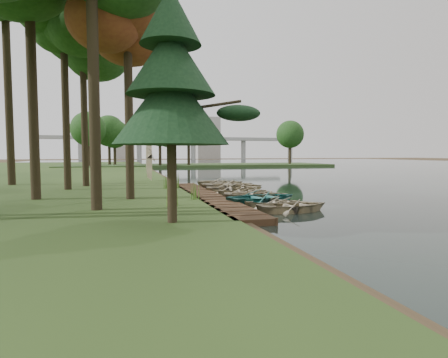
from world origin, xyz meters
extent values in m
plane|color=#3D2F1D|center=(0.00, 0.00, 0.00)|extent=(300.00, 300.00, 0.00)
cube|color=black|center=(30.00, 20.00, 0.03)|extent=(130.00, 200.00, 0.05)
cube|color=#382515|center=(-1.60, 0.00, 0.15)|extent=(1.60, 16.00, 0.30)
cube|color=#2E461F|center=(8.00, 50.00, 0.23)|extent=(50.00, 14.00, 0.45)
cylinder|color=black|center=(-15.33, 50.00, 2.85)|extent=(0.50, 0.50, 4.80)
sphere|color=#1E4417|center=(-15.33, 50.00, 6.45)|extent=(5.60, 5.60, 5.60)
cylinder|color=black|center=(-8.67, 50.00, 2.85)|extent=(0.50, 0.50, 4.80)
sphere|color=#1E4417|center=(-8.67, 50.00, 6.45)|extent=(5.60, 5.60, 5.60)
cylinder|color=black|center=(-2.00, 50.00, 2.85)|extent=(0.50, 0.50, 4.80)
sphere|color=#1E4417|center=(-2.00, 50.00, 6.45)|extent=(5.60, 5.60, 5.60)
cylinder|color=black|center=(4.67, 50.00, 2.85)|extent=(0.50, 0.50, 4.80)
sphere|color=#1E4417|center=(4.67, 50.00, 6.45)|extent=(5.60, 5.60, 5.60)
cylinder|color=black|center=(11.33, 50.00, 2.85)|extent=(0.50, 0.50, 4.80)
sphere|color=#1E4417|center=(11.33, 50.00, 6.45)|extent=(5.60, 5.60, 5.60)
cylinder|color=black|center=(18.00, 50.00, 2.85)|extent=(0.50, 0.50, 4.80)
sphere|color=#1E4417|center=(18.00, 50.00, 6.45)|extent=(5.60, 5.60, 5.60)
cylinder|color=black|center=(24.67, 50.00, 2.85)|extent=(0.50, 0.50, 4.80)
sphere|color=#1E4417|center=(24.67, 50.00, 6.45)|extent=(5.60, 5.60, 5.60)
cube|color=#A5A5A0|center=(10.00, 120.00, 8.00)|extent=(90.00, 4.00, 1.20)
cylinder|color=#A5A5A0|center=(-20.00, 120.00, 4.00)|extent=(1.80, 1.80, 8.00)
cylinder|color=#A5A5A0|center=(0.00, 120.00, 4.00)|extent=(1.80, 1.80, 8.00)
cylinder|color=#A5A5A0|center=(20.00, 120.00, 4.00)|extent=(1.80, 1.80, 8.00)
cylinder|color=#A5A5A0|center=(40.00, 120.00, 4.00)|extent=(1.80, 1.80, 8.00)
cylinder|color=#A5A5A0|center=(60.00, 120.00, 4.00)|extent=(1.80, 1.80, 8.00)
cube|color=#A5A5A0|center=(30.00, 140.00, 9.00)|extent=(10.00, 8.00, 18.00)
cube|color=#A5A5A0|center=(-5.00, 145.00, 6.00)|extent=(8.00, 8.00, 12.00)
imported|color=tan|center=(1.13, -5.27, 0.39)|extent=(3.42, 2.56, 0.67)
imported|color=tan|center=(0.88, -4.11, 0.37)|extent=(3.68, 3.23, 0.63)
imported|color=#287069|center=(0.74, -2.61, 0.44)|extent=(4.19, 3.37, 0.77)
imported|color=tan|center=(0.89, -1.11, 0.41)|extent=(4.10, 3.48, 0.72)
imported|color=tan|center=(1.07, 0.01, 0.36)|extent=(3.44, 2.83, 0.62)
imported|color=tan|center=(0.96, 1.47, 0.36)|extent=(3.42, 2.76, 0.63)
imported|color=tan|center=(0.81, 2.67, 0.42)|extent=(4.03, 3.20, 0.75)
imported|color=tan|center=(1.15, 4.09, 0.46)|extent=(4.72, 4.15, 0.81)
imported|color=tan|center=(1.11, 4.94, 0.44)|extent=(4.13, 3.22, 0.78)
imported|color=tan|center=(1.03, 6.38, 0.37)|extent=(3.29, 2.52, 0.64)
imported|color=tan|center=(1.26, 7.83, 0.41)|extent=(4.17, 3.61, 0.72)
imported|color=tan|center=(-3.79, 11.27, 0.64)|extent=(3.35, 2.42, 0.69)
cylinder|color=black|center=(-7.09, -4.17, 5.25)|extent=(0.44, 0.44, 9.90)
cylinder|color=black|center=(-5.69, -0.80, 4.57)|extent=(0.41, 0.41, 8.53)
ellipsoid|color=brown|center=(-5.69, -0.80, 8.83)|extent=(3.97, 3.97, 3.37)
cylinder|color=black|center=(-10.22, 0.25, 5.92)|extent=(0.46, 0.46, 11.24)
cylinder|color=black|center=(-9.39, 5.22, 5.33)|extent=(0.44, 0.44, 10.05)
ellipsoid|color=#1E4417|center=(-9.39, 5.22, 10.35)|extent=(3.85, 3.85, 3.27)
cylinder|color=black|center=(-13.78, 9.96, 7.29)|extent=(0.52, 0.52, 13.97)
cylinder|color=black|center=(-8.52, 7.57, 5.30)|extent=(0.44, 0.44, 10.00)
ellipsoid|color=#1E4417|center=(-8.52, 7.57, 10.30)|extent=(4.77, 4.77, 4.06)
cylinder|color=black|center=(-4.48, -7.72, 1.80)|extent=(0.32, 0.32, 3.00)
cone|color=black|center=(-4.48, -7.72, 4.17)|extent=(3.80, 3.80, 2.60)
cone|color=black|center=(-4.48, -7.72, 5.60)|extent=(2.90, 2.90, 2.25)
cone|color=black|center=(-4.48, -7.72, 7.02)|extent=(2.00, 2.00, 1.90)
cone|color=#3F661E|center=(-4.00, -3.79, 0.75)|extent=(0.60, 0.60, 0.91)
cone|color=#3F661E|center=(-2.60, -1.82, 0.76)|extent=(0.60, 0.60, 0.92)
cone|color=#3F661E|center=(-3.40, 4.09, 0.74)|extent=(0.60, 0.60, 0.88)
cone|color=#3F661E|center=(-2.60, 4.60, 0.83)|extent=(0.60, 0.60, 1.06)
camera|label=1|loc=(-6.05, -20.05, 2.60)|focal=30.00mm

